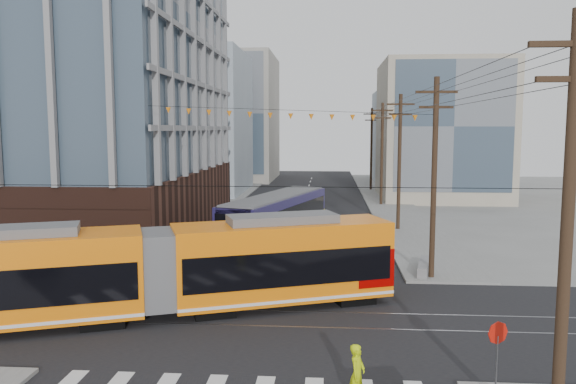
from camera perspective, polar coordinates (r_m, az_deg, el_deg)
name	(u,v)px	position (r m, az deg, el deg)	size (l,w,h in m)	color
ground	(250,355)	(21.49, -3.83, -16.16)	(160.00, 160.00, 0.00)	slate
office_building	(8,50)	(49.70, -26.55, 12.76)	(30.00, 25.00, 28.60)	#381E16
bg_bldg_nw_near	(175,123)	(74.33, -11.40, 6.89)	(18.00, 16.00, 18.00)	#8C99A5
bg_bldg_ne_near	(441,131)	(68.92, 15.26, 6.01)	(14.00, 14.00, 16.00)	gray
bg_bldg_nw_far	(226,118)	(93.19, -6.31, 7.48)	(16.00, 18.00, 20.00)	gray
bg_bldg_ne_far	(428,137)	(88.96, 14.03, 5.44)	(16.00, 16.00, 14.00)	#8C99A5
utility_pole_near	(566,244)	(15.04, 26.41, -4.79)	(0.30, 0.30, 11.00)	black
utility_pole_far	(371,149)	(75.91, 8.46, 4.29)	(0.30, 0.30, 11.00)	black
streetcar	(158,271)	(25.49, -13.07, -7.78)	(21.45, 3.02, 4.13)	orange
city_bus	(276,220)	(39.59, -1.18, -2.84)	(2.86, 13.20, 3.74)	#1F1947
parked_car_silver	(191,253)	(34.43, -9.80, -6.14)	(1.71, 4.91, 1.62)	#A1AEBC
parked_car_white	(202,238)	(39.65, -8.74, -4.64)	(1.91, 4.70, 1.36)	silver
parked_car_grey	(222,230)	(42.71, -6.72, -3.85)	(2.18, 4.74, 1.32)	slate
pedestrian	(357,374)	(17.80, 7.05, -17.91)	(0.68, 0.44, 1.86)	#CAE60A
stop_sign	(496,364)	(18.80, 20.42, -16.09)	(0.72, 0.72, 2.35)	#BE1107
jersey_barrier	(424,268)	(33.28, 13.64, -7.48)	(0.80, 3.54, 0.71)	slate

